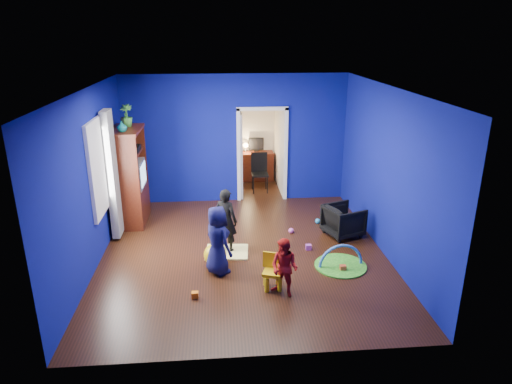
{
  "coord_description": "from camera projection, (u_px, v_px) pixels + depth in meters",
  "views": [
    {
      "loc": [
        -0.41,
        -7.33,
        3.77
      ],
      "look_at": [
        0.26,
        0.4,
        1.02
      ],
      "focal_mm": 32.0,
      "sensor_mm": 36.0,
      "label": 1
    }
  ],
  "objects": [
    {
      "name": "desk_lamp",
      "position": [
        246.0,
        145.0,
        11.95
      ],
      "size": [
        0.14,
        0.14,
        0.14
      ],
      "primitive_type": "sphere",
      "color": "#FFD88C",
      "rests_on": "study_desk"
    },
    {
      "name": "wall_front",
      "position": [
        257.0,
        250.0,
        5.11
      ],
      "size": [
        5.0,
        0.02,
        2.9
      ],
      "primitive_type": "cube",
      "color": "navy",
      "rests_on": "floor"
    },
    {
      "name": "ceiling",
      "position": [
        242.0,
        89.0,
        7.2
      ],
      "size": [
        5.0,
        5.5,
        0.01
      ],
      "primitive_type": "cube",
      "color": "white",
      "rests_on": "wall_back"
    },
    {
      "name": "child_navy",
      "position": [
        218.0,
        240.0,
        7.34
      ],
      "size": [
        0.62,
        0.67,
        1.16
      ],
      "primitive_type": "imported",
      "rotation": [
        0.0,
        0.0,
        2.17
      ],
      "color": "#0E1235",
      "rests_on": "floor"
    },
    {
      "name": "toy_0",
      "position": [
        343.0,
        268.0,
        7.56
      ],
      "size": [
        0.1,
        0.08,
        0.1
      ],
      "primitive_type": "cube",
      "color": "#E84B26",
      "rests_on": "floor"
    },
    {
      "name": "toy_2",
      "position": [
        195.0,
        295.0,
        6.79
      ],
      "size": [
        0.1,
        0.08,
        0.1
      ],
      "primitive_type": "cube",
      "color": "orange",
      "rests_on": "floor"
    },
    {
      "name": "armchair",
      "position": [
        344.0,
        221.0,
        8.81
      ],
      "size": [
        0.85,
        0.84,
        0.61
      ],
      "primitive_type": "imported",
      "rotation": [
        0.0,
        0.0,
        1.93
      ],
      "color": "black",
      "rests_on": "floor"
    },
    {
      "name": "toy_5",
      "position": [
        291.0,
        230.0,
        8.97
      ],
      "size": [
        0.11,
        0.11,
        0.11
      ],
      "primitive_type": "sphere",
      "color": "#C349A4",
      "rests_on": "floor"
    },
    {
      "name": "alcove",
      "position": [
        259.0,
        139.0,
        11.21
      ],
      "size": [
        1.0,
        1.75,
        2.5
      ],
      "primitive_type": null,
      "color": "silver",
      "rests_on": "floor"
    },
    {
      "name": "window_left",
      "position": [
        97.0,
        168.0,
        7.78
      ],
      "size": [
        0.03,
        0.95,
        1.55
      ],
      "primitive_type": "cube",
      "color": "white",
      "rests_on": "wall_left"
    },
    {
      "name": "curtain",
      "position": [
        112.0,
        175.0,
        8.41
      ],
      "size": [
        0.14,
        0.42,
        2.4
      ],
      "primitive_type": "cube",
      "color": "slate",
      "rests_on": "floor"
    },
    {
      "name": "toy_1",
      "position": [
        318.0,
        221.0,
        9.42
      ],
      "size": [
        0.11,
        0.11,
        0.11
      ],
      "primitive_type": "sphere",
      "color": "#248FCF",
      "rests_on": "floor"
    },
    {
      "name": "wall_right",
      "position": [
        387.0,
        172.0,
        7.89
      ],
      "size": [
        0.02,
        5.5,
        2.9
      ],
      "primitive_type": "cube",
      "color": "navy",
      "rests_on": "floor"
    },
    {
      "name": "toy_arch",
      "position": [
        340.0,
        265.0,
        7.72
      ],
      "size": [
        0.79,
        0.13,
        0.78
      ],
      "primitive_type": "torus",
      "rotation": [
        1.57,
        0.0,
        0.1
      ],
      "color": "#3F8CD8",
      "rests_on": "floor"
    },
    {
      "name": "folding_chair",
      "position": [
        260.0,
        174.0,
        11.17
      ],
      "size": [
        0.4,
        0.4,
        0.92
      ],
      "primitive_type": "cube",
      "color": "black",
      "rests_on": "floor"
    },
    {
      "name": "desk_monitor",
      "position": [
        256.0,
        144.0,
        12.02
      ],
      "size": [
        0.4,
        0.05,
        0.32
      ],
      "primitive_type": "cube",
      "color": "black",
      "rests_on": "study_desk"
    },
    {
      "name": "crt_tv",
      "position": [
        132.0,
        174.0,
        9.22
      ],
      "size": [
        0.46,
        0.7,
        0.54
      ],
      "primitive_type": "cube",
      "color": "silver",
      "rests_on": "tv_armoire"
    },
    {
      "name": "wall_left",
      "position": [
        91.0,
        180.0,
        7.49
      ],
      "size": [
        0.02,
        5.5,
        2.9
      ],
      "primitive_type": "cube",
      "color": "navy",
      "rests_on": "floor"
    },
    {
      "name": "toddler_red",
      "position": [
        284.0,
        268.0,
        6.75
      ],
      "size": [
        0.56,
        0.54,
        0.91
      ],
      "primitive_type": "imported",
      "rotation": [
        0.0,
        0.0,
        -0.64
      ],
      "color": "red",
      "rests_on": "floor"
    },
    {
      "name": "play_mat",
      "position": [
        340.0,
        266.0,
        7.72
      ],
      "size": [
        0.87,
        0.87,
        0.02
      ],
      "primitive_type": "cylinder",
      "color": "green",
      "rests_on": "floor"
    },
    {
      "name": "study_desk",
      "position": [
        256.0,
        166.0,
        12.1
      ],
      "size": [
        0.88,
        0.44,
        0.75
      ],
      "primitive_type": "cube",
      "color": "#3D140A",
      "rests_on": "floor"
    },
    {
      "name": "book_shelf",
      "position": [
        256.0,
        103.0,
        11.65
      ],
      "size": [
        0.88,
        0.24,
        0.04
      ],
      "primitive_type": "cube",
      "color": "white",
      "rests_on": "study_desk"
    },
    {
      "name": "toy_3",
      "position": [
        280.0,
        243.0,
        8.44
      ],
      "size": [
        0.11,
        0.11,
        0.11
      ],
      "primitive_type": "sphere",
      "color": "green",
      "rests_on": "floor"
    },
    {
      "name": "tv_armoire",
      "position": [
        130.0,
        176.0,
        9.23
      ],
      "size": [
        0.58,
        1.14,
        1.96
      ],
      "primitive_type": "cube",
      "color": "#3E140A",
      "rests_on": "floor"
    },
    {
      "name": "floor",
      "position": [
        244.0,
        253.0,
        8.17
      ],
      "size": [
        5.0,
        5.5,
        0.01
      ],
      "primitive_type": "cube",
      "color": "black",
      "rests_on": "ground"
    },
    {
      "name": "potted_plant",
      "position": [
        126.0,
        116.0,
        9.04
      ],
      "size": [
        0.26,
        0.26,
        0.44
      ],
      "primitive_type": "imported",
      "rotation": [
        0.0,
        0.0,
        -0.07
      ],
      "color": "green",
      "rests_on": "tv_armoire"
    },
    {
      "name": "hopper_ball",
      "position": [
        215.0,
        255.0,
        7.7
      ],
      "size": [
        0.39,
        0.39,
        0.39
      ],
      "primitive_type": "sphere",
      "color": "yellow",
      "rests_on": "floor"
    },
    {
      "name": "child_black",
      "position": [
        226.0,
        220.0,
        8.09
      ],
      "size": [
        0.51,
        0.46,
        1.18
      ],
      "primitive_type": "imported",
      "rotation": [
        0.0,
        0.0,
        2.59
      ],
      "color": "black",
      "rests_on": "floor"
    },
    {
      "name": "vase",
      "position": [
        122.0,
        127.0,
        8.59
      ],
      "size": [
        0.2,
        0.2,
        0.2
      ],
      "primitive_type": "imported",
      "rotation": [
        0.0,
        0.0,
        0.07
      ],
      "color": "#0C5160",
      "rests_on": "tv_armoire"
    },
    {
      "name": "toy_4",
      "position": [
        308.0,
        247.0,
        8.29
      ],
      "size": [
        0.1,
        0.08,
        0.1
      ],
      "primitive_type": "cube",
      "color": "#B744AB",
      "rests_on": "floor"
    },
    {
      "name": "yellow_blanket",
      "position": [
        227.0,
        252.0,
        8.19
      ],
      "size": [
        0.8,
        0.66,
        0.03
      ],
      "primitive_type": "cube",
      "rotation": [
        0.0,
        0.0,
        -0.09
      ],
      "color": "#F2E07A",
      "rests_on": "floor"
    },
    {
      "name": "kid_chair",
      "position": [
        273.0,
        274.0,
        6.99
      ],
      "size": [
        0.35,
        0.35,
        0.5
      ],
      "primitive_type": "cube",
      "rotation": [
        0.0,
        0.0,
        -0.32
      ],
      "color": "yellow",
      "rests_on": "floor"
    },
    {
      "name": "doorway",
      "position": [
        262.0,
        156.0,
        10.45
      ],
      "size": [
        1.16,
        0.1,
        2.1
      ],
      "primitive_type": "cube",
      "color": "white",
      "rests_on": "floor"
    },
    {
      "name": "wall_back",
      "position": [
        236.0,
        140.0,
        10.27
      ],
      "size": [
        5.0,
        0.02,
        2.9
      ],
      "primitive_type": "cube",
      "color": "navy",
      "rests_on": "floor"
    }
  ]
}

